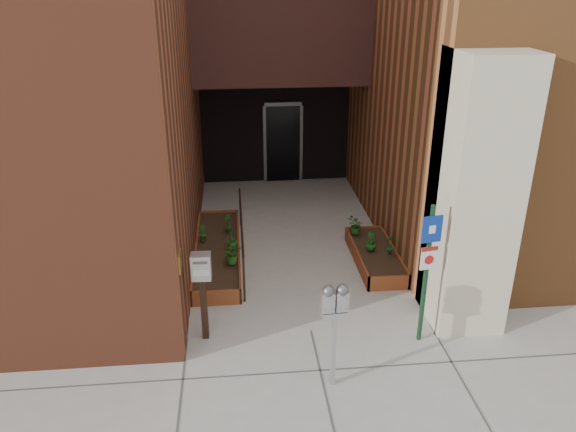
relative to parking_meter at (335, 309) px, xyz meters
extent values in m
plane|color=#9E9991|center=(-0.13, 1.30, -1.26)|extent=(80.00, 80.00, 0.00)
cube|color=beige|center=(2.42, 1.50, 0.94)|extent=(1.10, 1.20, 4.40)
cube|color=black|center=(-0.13, 7.30, 2.74)|extent=(4.20, 2.00, 2.00)
cube|color=black|center=(-0.13, 8.70, 0.24)|extent=(4.00, 0.30, 3.00)
cube|color=black|center=(0.07, 8.52, -0.21)|extent=(0.90, 0.06, 2.10)
cube|color=#B79338|center=(-2.12, 1.10, 0.24)|extent=(0.04, 0.30, 0.30)
cube|color=brown|center=(-1.68, 2.22, -1.11)|extent=(0.90, 0.04, 0.30)
cube|color=brown|center=(-1.68, 5.78, -1.11)|extent=(0.90, 0.04, 0.30)
cube|color=brown|center=(-2.11, 4.00, -1.11)|extent=(0.04, 3.60, 0.30)
cube|color=brown|center=(-1.25, 4.00, -1.11)|extent=(0.04, 3.60, 0.30)
cube|color=black|center=(-1.68, 4.00, -1.13)|extent=(0.82, 3.52, 0.26)
cube|color=brown|center=(1.47, 2.42, -1.11)|extent=(0.80, 0.04, 0.30)
cube|color=brown|center=(1.47, 4.58, -1.11)|extent=(0.80, 0.04, 0.30)
cube|color=brown|center=(1.09, 3.50, -1.11)|extent=(0.04, 2.20, 0.30)
cube|color=brown|center=(1.85, 3.50, -1.11)|extent=(0.04, 2.20, 0.30)
cube|color=black|center=(1.47, 3.50, -1.13)|extent=(0.72, 2.12, 0.26)
cylinder|color=black|center=(-1.18, 2.30, -0.81)|extent=(0.04, 0.04, 0.90)
cylinder|color=black|center=(-1.18, 5.60, -0.81)|extent=(0.04, 0.04, 0.90)
cylinder|color=black|center=(-1.18, 3.95, -0.38)|extent=(0.04, 3.30, 0.04)
cube|color=#9B9C9E|center=(0.00, 0.00, -0.70)|extent=(0.07, 0.07, 1.13)
cube|color=#9B9C9E|center=(0.00, 0.00, -0.09)|extent=(0.34, 0.15, 0.09)
cube|color=#9B9C9E|center=(-0.10, -0.01, 0.12)|extent=(0.17, 0.12, 0.29)
sphere|color=#59595B|center=(-0.10, -0.01, 0.28)|extent=(0.17, 0.17, 0.17)
cube|color=white|center=(-0.09, -0.06, 0.14)|extent=(0.10, 0.01, 0.06)
cube|color=#B21414|center=(-0.09, -0.06, 0.05)|extent=(0.10, 0.01, 0.03)
cube|color=#9B9C9E|center=(0.10, 0.01, 0.12)|extent=(0.17, 0.12, 0.29)
sphere|color=#59595B|center=(0.10, 0.01, 0.28)|extent=(0.17, 0.17, 0.17)
cube|color=white|center=(0.10, -0.05, 0.14)|extent=(0.10, 0.01, 0.06)
cube|color=#B21414|center=(0.10, -0.05, 0.05)|extent=(0.10, 0.01, 0.03)
cube|color=#153A21|center=(1.56, 0.91, -0.10)|extent=(0.06, 0.06, 2.32)
cube|color=navy|center=(1.56, 0.88, 0.70)|extent=(0.32, 0.07, 0.42)
cube|color=white|center=(1.56, 0.87, 0.70)|extent=(0.11, 0.03, 0.13)
cube|color=white|center=(1.56, 0.88, 0.22)|extent=(0.26, 0.07, 0.37)
cube|color=#B21414|center=(1.56, 0.87, 0.37)|extent=(0.26, 0.06, 0.06)
cylinder|color=#B21414|center=(1.57, 0.86, 0.20)|extent=(0.15, 0.04, 0.15)
cube|color=black|center=(-1.83, 1.30, -0.71)|extent=(0.10, 0.10, 1.09)
cube|color=silver|center=(-1.83, 1.30, 0.03)|extent=(0.31, 0.23, 0.42)
cube|color=#59595B|center=(-1.83, 1.18, 0.15)|extent=(0.22, 0.02, 0.04)
cube|color=white|center=(-1.83, 1.18, -0.02)|extent=(0.24, 0.02, 0.10)
imported|color=#27611B|center=(-1.38, 3.21, -0.76)|extent=(0.43, 0.43, 0.40)
imported|color=#255F1B|center=(-1.98, 4.24, -0.79)|extent=(0.25, 0.25, 0.33)
imported|color=#1E5418|center=(-1.38, 3.84, -0.78)|extent=(0.25, 0.25, 0.36)
imported|color=#195919|center=(-1.46, 4.63, -0.76)|extent=(0.27, 0.27, 0.40)
imported|color=#175218|center=(1.37, 3.49, -0.77)|extent=(0.29, 0.29, 0.37)
imported|color=#1A5C1E|center=(1.72, 3.34, -0.77)|extent=(0.21, 0.21, 0.37)
imported|color=#1C5518|center=(1.22, 4.25, -0.77)|extent=(0.48, 0.48, 0.37)
camera|label=1|loc=(-1.25, -6.27, 4.14)|focal=35.00mm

